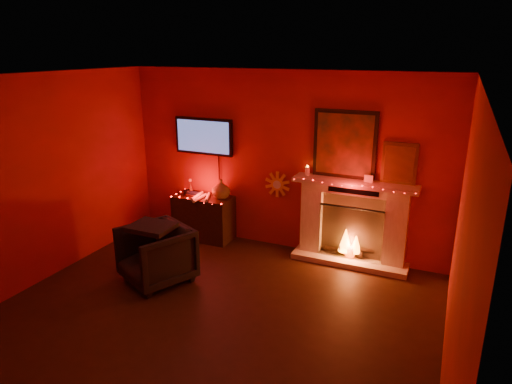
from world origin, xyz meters
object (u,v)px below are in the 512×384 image
tv (204,136)px  console_table (205,215)px  sunburst_clock (277,184)px  armchair (156,255)px  fireplace (353,214)px

tv → console_table: 1.26m
sunburst_clock → console_table: sunburst_clock is taller
console_table → armchair: bearing=-84.6°
fireplace → sunburst_clock: size_ratio=5.45×
fireplace → armchair: 2.78m
tv → console_table: tv is taller
tv → armchair: 2.14m
fireplace → armchair: size_ratio=2.60×
sunburst_clock → console_table: (-1.17, -0.22, -0.59)m
fireplace → tv: size_ratio=1.76×
fireplace → tv: bearing=178.5°
armchair → fireplace: bearing=62.6°
sunburst_clock → armchair: sunburst_clock is taller
tv → sunburst_clock: (1.25, 0.03, -0.65)m
fireplace → tv: fireplace is taller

